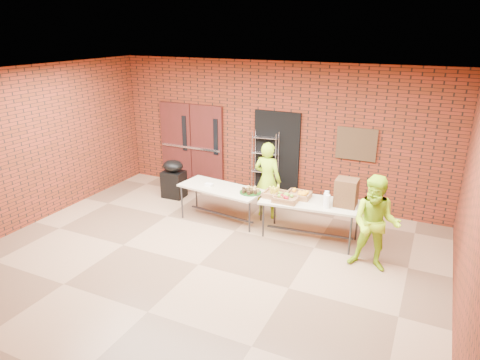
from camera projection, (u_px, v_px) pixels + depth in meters
name	position (u px, v px, depth m)	size (l,w,h in m)	color
room	(195.00, 178.00, 6.89)	(8.08, 7.08, 3.28)	brown
double_doors	(192.00, 145.00, 10.88)	(1.78, 0.12, 2.10)	#451413
dark_doorway	(276.00, 156.00, 9.97)	(1.10, 0.06, 2.10)	black
bronze_plaque	(356.00, 144.00, 9.07)	(0.85, 0.04, 0.70)	#47331C
wire_rack	(265.00, 166.00, 10.02)	(0.60, 0.20, 1.64)	#B9B9C0
table_left	(221.00, 190.00, 8.95)	(1.86, 0.96, 0.73)	#B7A78C
table_right	(311.00, 204.00, 8.12)	(1.96, 0.98, 0.78)	#B7A78C
basket_bananas	(276.00, 194.00, 8.28)	(0.45, 0.35, 0.14)	#A57342
basket_oranges	(299.00, 195.00, 8.26)	(0.45, 0.35, 0.14)	#A57342
basket_apples	(286.00, 199.00, 8.07)	(0.45, 0.35, 0.14)	#A57342
muffin_tray	(250.00, 190.00, 8.63)	(0.44, 0.44, 0.11)	#154412
napkin_box	(209.00, 185.00, 9.00)	(0.16, 0.11, 0.05)	white
coffee_dispenser	(346.00, 192.00, 7.83)	(0.39, 0.35, 0.52)	brown
cup_stack_front	(326.00, 200.00, 7.84)	(0.09, 0.09, 0.26)	white
cup_stack_mid	(327.00, 202.00, 7.75)	(0.09, 0.09, 0.26)	white
cup_stack_back	(327.00, 198.00, 7.94)	(0.08, 0.08, 0.25)	white
covered_grill	(174.00, 179.00, 10.24)	(0.53, 0.45, 0.92)	black
volunteer_woman	(267.00, 180.00, 9.07)	(0.60, 0.40, 1.66)	#A0D818
volunteer_man	(375.00, 224.00, 7.05)	(0.81, 0.63, 1.66)	#A0D818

